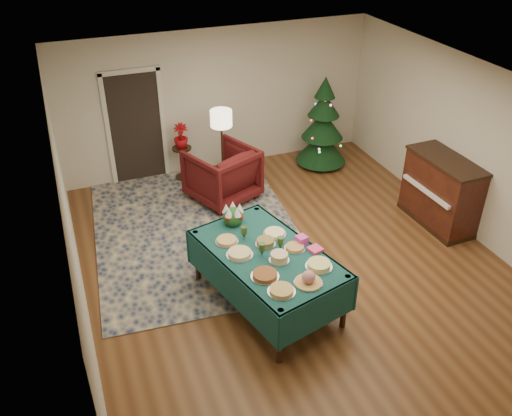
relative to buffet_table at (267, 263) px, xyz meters
name	(u,v)px	position (x,y,z in m)	size (l,w,h in m)	color
room_shell	(297,185)	(0.70, 0.64, 0.69)	(7.00, 7.00, 7.00)	#593319
doorway	(136,125)	(-0.90, 4.12, 0.44)	(1.08, 0.04, 2.16)	black
rug	(196,229)	(-0.43, 2.04, -0.65)	(3.20, 4.20, 0.02)	#122046
buffet_table	(267,263)	(0.00, 0.00, 0.00)	(1.72, 2.35, 0.82)	black
platter_0	(282,290)	(-0.13, -0.77, 0.19)	(0.33, 0.33, 0.05)	silver
platter_1	(308,279)	(0.23, -0.75, 0.24)	(0.34, 0.34, 0.18)	silver
platter_2	(319,265)	(0.49, -0.51, 0.20)	(0.34, 0.34, 0.07)	silver
platter_3	(265,275)	(-0.21, -0.44, 0.19)	(0.35, 0.35, 0.06)	silver
platter_4	(279,257)	(0.08, -0.21, 0.22)	(0.26, 0.26, 0.11)	silver
platter_5	(295,247)	(0.37, -0.05, 0.18)	(0.28, 0.28, 0.05)	silver
platter_6	(240,253)	(-0.35, 0.08, 0.19)	(0.35, 0.35, 0.06)	silver
platter_7	(265,242)	(0.05, 0.18, 0.20)	(0.27, 0.27, 0.08)	silver
platter_8	(275,233)	(0.25, 0.35, 0.18)	(0.32, 0.32, 0.05)	silver
platter_9	(227,241)	(-0.41, 0.42, 0.18)	(0.31, 0.31, 0.05)	silver
goblet_0	(244,232)	(-0.17, 0.41, 0.27)	(0.09, 0.09, 0.19)	#2D471E
goblet_1	(281,243)	(0.19, 0.00, 0.27)	(0.09, 0.09, 0.19)	#2D471E
goblet_2	(262,249)	(-0.09, -0.03, 0.27)	(0.09, 0.09, 0.19)	#2D471E
napkin_stack	(315,249)	(0.60, -0.19, 0.19)	(0.16, 0.16, 0.04)	#F1437A
gift_box	(301,240)	(0.50, 0.03, 0.22)	(0.13, 0.13, 0.11)	#DF3EB2
centerpiece	(233,215)	(-0.18, 0.80, 0.31)	(0.30, 0.30, 0.34)	#1E4C1E
armchair	(222,172)	(0.31, 2.85, -0.12)	(1.04, 0.98, 1.07)	#4D1011
floor_lamp	(221,124)	(0.41, 3.11, 0.67)	(0.38, 0.38, 1.56)	#A57F3F
side_table	(183,164)	(-0.15, 3.84, -0.35)	(0.36, 0.36, 0.64)	black
potted_plant	(181,141)	(-0.15, 3.84, 0.12)	(0.26, 0.47, 0.26)	#9D0B10
christmas_tree	(323,126)	(2.56, 3.43, 0.15)	(1.22, 1.22, 1.81)	black
piano	(441,192)	(3.39, 0.82, -0.08)	(0.67, 1.38, 1.18)	black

